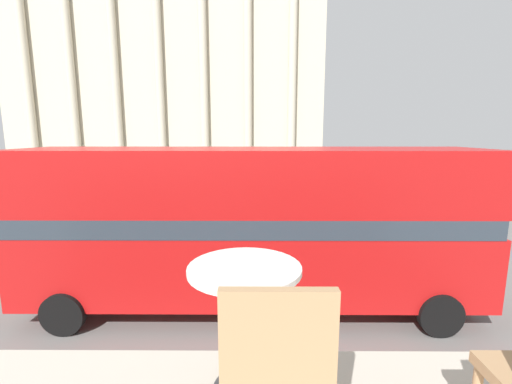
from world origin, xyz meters
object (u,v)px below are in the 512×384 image
(traffic_light_near, at_px, (113,202))
(pedestrian_blue, at_px, (227,173))
(plaza_building_left, at_px, (174,79))
(cafe_chair_0, at_px, (276,373))
(car_silver, at_px, (166,187))
(pedestrian_red, at_px, (208,205))
(cafe_dining_table, at_px, (245,301))
(double_decker_bus, at_px, (252,222))
(traffic_light_mid, at_px, (357,176))
(pedestrian_yellow, at_px, (356,171))
(pedestrian_olive, at_px, (355,185))

(traffic_light_near, xyz_separation_m, pedestrian_blue, (2.22, 19.30, -1.24))
(plaza_building_left, relative_size, pedestrian_blue, 19.91)
(cafe_chair_0, xyz_separation_m, car_silver, (-6.82, 23.65, -3.02))
(plaza_building_left, height_order, pedestrian_red, plaza_building_left)
(car_silver, bearing_deg, cafe_dining_table, 41.39)
(double_decker_bus, distance_m, traffic_light_mid, 11.87)
(double_decker_bus, height_order, pedestrian_yellow, double_decker_bus)
(double_decker_bus, distance_m, pedestrian_yellow, 27.58)
(cafe_dining_table, relative_size, traffic_light_near, 0.21)
(car_silver, bearing_deg, double_decker_bus, 47.31)
(traffic_light_near, relative_size, pedestrian_red, 2.19)
(traffic_light_mid, xyz_separation_m, pedestrian_blue, (-8.30, 11.88, -1.24))
(traffic_light_mid, bearing_deg, plaza_building_left, 121.80)
(cafe_dining_table, relative_size, pedestrian_blue, 0.40)
(cafe_dining_table, bearing_deg, pedestrian_yellow, 73.11)
(plaza_building_left, distance_m, car_silver, 23.19)
(car_silver, xyz_separation_m, pedestrian_olive, (13.62, -0.91, 0.36))
(cafe_dining_table, bearing_deg, double_decker_bus, 90.72)
(traffic_light_mid, relative_size, pedestrian_yellow, 2.21)
(double_decker_bus, height_order, cafe_chair_0, double_decker_bus)
(pedestrian_blue, bearing_deg, traffic_light_mid, -165.43)
(pedestrian_olive, xyz_separation_m, pedestrian_red, (-9.49, -6.27, -0.14))
(car_silver, bearing_deg, pedestrian_yellow, 144.81)
(pedestrian_olive, distance_m, pedestrian_blue, 11.88)
(traffic_light_near, xyz_separation_m, pedestrian_olive, (11.86, 12.37, -1.24))
(cafe_chair_0, xyz_separation_m, plaza_building_left, (-10.72, 43.85, 7.68))
(traffic_light_mid, bearing_deg, cafe_dining_table, -107.93)
(traffic_light_near, relative_size, traffic_light_mid, 1.00)
(pedestrian_olive, bearing_deg, cafe_dining_table, -110.34)
(car_silver, bearing_deg, plaza_building_left, -143.81)
(cafe_chair_0, xyz_separation_m, pedestrian_olive, (6.79, 22.74, -2.67))
(cafe_chair_0, bearing_deg, double_decker_bus, 94.45)
(double_decker_bus, bearing_deg, pedestrian_blue, 96.73)
(traffic_light_near, height_order, pedestrian_blue, traffic_light_near)
(car_silver, xyz_separation_m, pedestrian_red, (4.13, -7.19, 0.21))
(cafe_dining_table, xyz_separation_m, plaza_building_left, (-10.58, 43.32, 7.66))
(cafe_chair_0, bearing_deg, plaza_building_left, 106.44)
(traffic_light_mid, distance_m, car_silver, 13.69)
(plaza_building_left, height_order, traffic_light_mid, plaza_building_left)
(double_decker_bus, bearing_deg, cafe_dining_table, -89.26)
(cafe_dining_table, relative_size, plaza_building_left, 0.02)
(plaza_building_left, relative_size, traffic_light_near, 10.37)
(pedestrian_yellow, height_order, pedestrian_blue, pedestrian_blue)
(traffic_light_mid, distance_m, pedestrian_red, 8.36)
(cafe_chair_0, relative_size, car_silver, 0.22)
(double_decker_bus, bearing_deg, pedestrian_yellow, 68.82)
(cafe_dining_table, height_order, plaza_building_left, plaza_building_left)
(pedestrian_red, bearing_deg, pedestrian_blue, 128.08)
(cafe_chair_0, relative_size, pedestrian_blue, 0.50)
(plaza_building_left, distance_m, pedestrian_red, 30.41)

